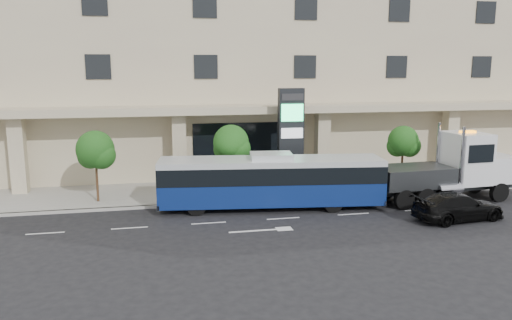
{
  "coord_description": "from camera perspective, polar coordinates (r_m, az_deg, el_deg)",
  "views": [
    {
      "loc": [
        -6.62,
        -26.33,
        7.96
      ],
      "look_at": [
        -0.76,
        2.0,
        2.58
      ],
      "focal_mm": 35.0,
      "sensor_mm": 36.0,
      "label": 1
    }
  ],
  "objects": [
    {
      "name": "tree_right",
      "position": [
        34.35,
        16.51,
        1.86
      ],
      "size": [
        2.1,
        2.0,
        4.04
      ],
      "color": "#422B19",
      "rests_on": "sidewalk"
    },
    {
      "name": "curb",
      "position": [
        30.14,
        1.43,
        -4.63
      ],
      "size": [
        120.0,
        0.3,
        0.15
      ],
      "primitive_type": "cube",
      "color": "gray",
      "rests_on": "ground"
    },
    {
      "name": "black_sedan",
      "position": [
        28.52,
        22.1,
        -4.95
      ],
      "size": [
        5.22,
        2.61,
        1.45
      ],
      "primitive_type": "imported",
      "rotation": [
        0.0,
        0.0,
        1.69
      ],
      "color": "black",
      "rests_on": "ground"
    },
    {
      "name": "signage_pylon",
      "position": [
        32.18,
        3.99,
        2.47
      ],
      "size": [
        1.64,
        0.62,
        6.52
      ],
      "rotation": [
        0.0,
        0.0,
        -0.01
      ],
      "color": "black",
      "rests_on": "sidewalk"
    },
    {
      "name": "tow_truck",
      "position": [
        32.35,
        21.49,
        -1.0
      ],
      "size": [
        10.19,
        2.98,
        4.63
      ],
      "rotation": [
        0.0,
        0.0,
        0.06
      ],
      "color": "#2D3033",
      "rests_on": "ground"
    },
    {
      "name": "sidewalk",
      "position": [
        32.98,
        0.25,
        -3.3
      ],
      "size": [
        120.0,
        6.0,
        0.15
      ],
      "primitive_type": "cube",
      "color": "gray",
      "rests_on": "ground"
    },
    {
      "name": "ground",
      "position": [
        28.29,
        2.35,
        -5.81
      ],
      "size": [
        120.0,
        120.0,
        0.0
      ],
      "primitive_type": "plane",
      "color": "black",
      "rests_on": "ground"
    },
    {
      "name": "tree_mid",
      "position": [
        30.64,
        -2.82,
        1.7
      ],
      "size": [
        2.28,
        2.2,
        4.38
      ],
      "color": "#422B19",
      "rests_on": "sidewalk"
    },
    {
      "name": "city_bus",
      "position": [
        28.39,
        1.73,
        -2.35
      ],
      "size": [
        12.9,
        4.22,
        3.21
      ],
      "rotation": [
        0.0,
        0.0,
        -0.12
      ],
      "color": "black",
      "rests_on": "ground"
    },
    {
      "name": "convention_center",
      "position": [
        42.32,
        -2.74,
        13.25
      ],
      "size": [
        60.0,
        17.6,
        20.0
      ],
      "color": "tan",
      "rests_on": "ground"
    },
    {
      "name": "tree_left",
      "position": [
        30.5,
        -17.84,
        0.88
      ],
      "size": [
        2.27,
        2.2,
        4.22
      ],
      "color": "#422B19",
      "rests_on": "sidewalk"
    }
  ]
}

